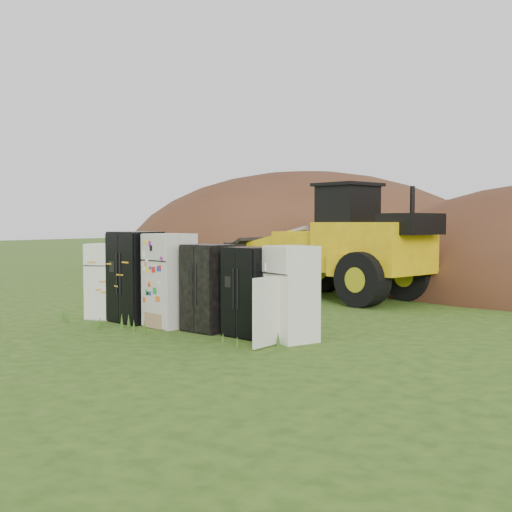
{
  "coord_description": "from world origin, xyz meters",
  "views": [
    {
      "loc": [
        8.33,
        -9.83,
        2.15
      ],
      "look_at": [
        0.14,
        2.0,
        1.39
      ],
      "focal_mm": 45.0,
      "sensor_mm": 36.0,
      "label": 1
    }
  ],
  "objects_px": {
    "fridge_leftmost": "(107,281)",
    "wheel_loader": "(326,241)",
    "fridge_black_side": "(136,277)",
    "fridge_black_right": "(250,292)",
    "fridge_dark_mid": "(208,288)",
    "fridge_open_door": "(292,294)",
    "fridge_sticker": "(170,280)"
  },
  "relations": [
    {
      "from": "fridge_dark_mid",
      "to": "wheel_loader",
      "type": "xyz_separation_m",
      "value": [
        -0.94,
        6.55,
        0.76
      ]
    },
    {
      "from": "fridge_leftmost",
      "to": "wheel_loader",
      "type": "distance_m",
      "value": 6.88
    },
    {
      "from": "fridge_black_side",
      "to": "fridge_black_right",
      "type": "distance_m",
      "value": 3.05
    },
    {
      "from": "fridge_dark_mid",
      "to": "fridge_sticker",
      "type": "bearing_deg",
      "value": -172.97
    },
    {
      "from": "fridge_leftmost",
      "to": "fridge_black_right",
      "type": "relative_size",
      "value": 1.0
    },
    {
      "from": "fridge_black_side",
      "to": "fridge_dark_mid",
      "type": "bearing_deg",
      "value": 7.66
    },
    {
      "from": "fridge_black_side",
      "to": "fridge_dark_mid",
      "type": "distance_m",
      "value": 2.04
    },
    {
      "from": "fridge_open_door",
      "to": "wheel_loader",
      "type": "bearing_deg",
      "value": 135.69
    },
    {
      "from": "fridge_dark_mid",
      "to": "fridge_black_side",
      "type": "bearing_deg",
      "value": -174.98
    },
    {
      "from": "fridge_leftmost",
      "to": "fridge_open_door",
      "type": "height_order",
      "value": "fridge_open_door"
    },
    {
      "from": "fridge_open_door",
      "to": "wheel_loader",
      "type": "height_order",
      "value": "wheel_loader"
    },
    {
      "from": "fridge_sticker",
      "to": "wheel_loader",
      "type": "bearing_deg",
      "value": 100.3
    },
    {
      "from": "fridge_sticker",
      "to": "fridge_dark_mid",
      "type": "distance_m",
      "value": 1.0
    },
    {
      "from": "fridge_black_side",
      "to": "fridge_sticker",
      "type": "xyz_separation_m",
      "value": [
        1.04,
        -0.05,
        -0.02
      ]
    },
    {
      "from": "fridge_black_side",
      "to": "fridge_leftmost",
      "type": "bearing_deg",
      "value": -169.11
    },
    {
      "from": "fridge_leftmost",
      "to": "fridge_black_side",
      "type": "distance_m",
      "value": 0.88
    },
    {
      "from": "fridge_leftmost",
      "to": "fridge_black_right",
      "type": "bearing_deg",
      "value": -18.63
    },
    {
      "from": "fridge_black_side",
      "to": "fridge_black_right",
      "type": "bearing_deg",
      "value": 7.88
    },
    {
      "from": "fridge_leftmost",
      "to": "wheel_loader",
      "type": "xyz_separation_m",
      "value": [
        1.96,
        6.55,
        0.78
      ]
    },
    {
      "from": "wheel_loader",
      "to": "fridge_open_door",
      "type": "bearing_deg",
      "value": -53.28
    },
    {
      "from": "fridge_dark_mid",
      "to": "wheel_loader",
      "type": "relative_size",
      "value": 0.26
    },
    {
      "from": "fridge_black_side",
      "to": "fridge_dark_mid",
      "type": "height_order",
      "value": "fridge_black_side"
    },
    {
      "from": "fridge_black_side",
      "to": "fridge_sticker",
      "type": "height_order",
      "value": "fridge_black_side"
    },
    {
      "from": "fridge_dark_mid",
      "to": "fridge_open_door",
      "type": "xyz_separation_m",
      "value": [
        1.92,
        0.01,
        0.01
      ]
    },
    {
      "from": "fridge_leftmost",
      "to": "fridge_black_side",
      "type": "bearing_deg",
      "value": -16.29
    },
    {
      "from": "fridge_open_door",
      "to": "wheel_loader",
      "type": "xyz_separation_m",
      "value": [
        -2.86,
        6.54,
        0.76
      ]
    },
    {
      "from": "fridge_black_right",
      "to": "fridge_leftmost",
      "type": "bearing_deg",
      "value": -171.85
    },
    {
      "from": "fridge_black_right",
      "to": "fridge_black_side",
      "type": "bearing_deg",
      "value": -172.52
    },
    {
      "from": "fridge_black_side",
      "to": "wheel_loader",
      "type": "height_order",
      "value": "wheel_loader"
    },
    {
      "from": "fridge_dark_mid",
      "to": "fridge_black_right",
      "type": "xyz_separation_m",
      "value": [
        1.02,
        -0.01,
        -0.01
      ]
    },
    {
      "from": "fridge_leftmost",
      "to": "fridge_sticker",
      "type": "xyz_separation_m",
      "value": [
        1.91,
        -0.02,
        0.12
      ]
    },
    {
      "from": "fridge_black_side",
      "to": "fridge_open_door",
      "type": "height_order",
      "value": "fridge_black_side"
    }
  ]
}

